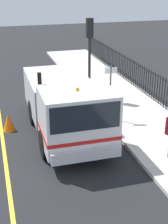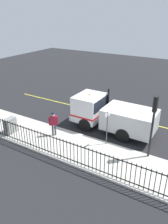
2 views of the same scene
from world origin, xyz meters
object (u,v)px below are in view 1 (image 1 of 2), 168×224
(work_truck, at_px, (67,104))
(traffic_light_near, at_px, (90,42))
(traffic_cone, at_px, (9,122))
(street_sign, at_px, (110,86))

(work_truck, distance_m, traffic_light_near, 4.29)
(work_truck, height_order, traffic_cone, work_truck)
(traffic_cone, bearing_deg, traffic_light_near, 30.88)
(work_truck, xyz_separation_m, traffic_light_near, (1.94, 3.54, 1.48))
(traffic_cone, bearing_deg, work_truck, -29.39)
(work_truck, bearing_deg, traffic_cone, -29.23)
(traffic_light_near, distance_m, street_sign, 2.95)
(traffic_light_near, distance_m, traffic_cone, 5.24)
(work_truck, relative_size, street_sign, 2.65)
(street_sign, bearing_deg, work_truck, -156.68)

